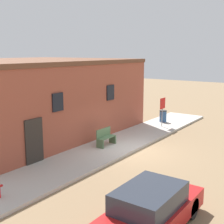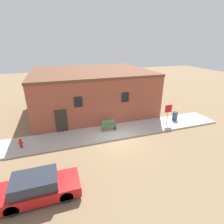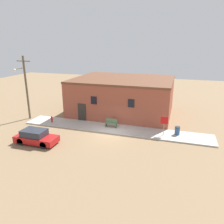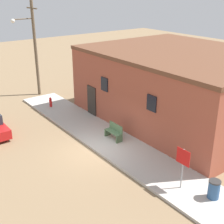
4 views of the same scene
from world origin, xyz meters
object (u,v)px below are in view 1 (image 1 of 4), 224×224
(bench, at_px, (106,138))
(trash_bin, at_px, (163,116))
(stop_sign, at_px, (162,107))
(parked_car, at_px, (151,209))

(bench, xyz_separation_m, trash_bin, (7.05, 0.02, -0.01))
(bench, bearing_deg, stop_sign, -5.54)
(stop_sign, height_order, bench, stop_sign)
(trash_bin, bearing_deg, stop_sign, -156.48)
(stop_sign, distance_m, parked_car, 12.49)
(stop_sign, height_order, trash_bin, stop_sign)
(parked_car, bearing_deg, bench, 45.94)
(bench, bearing_deg, parked_car, -134.06)
(stop_sign, height_order, parked_car, stop_sign)
(trash_bin, relative_size, parked_car, 0.21)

